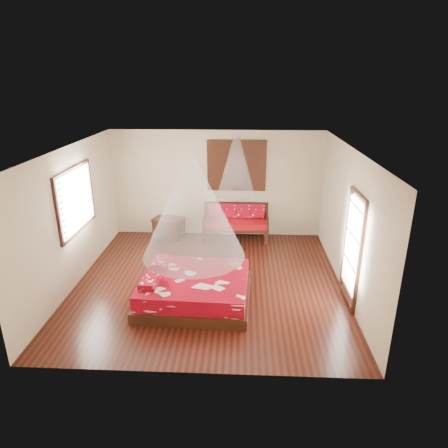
{
  "coord_description": "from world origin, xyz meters",
  "views": [
    {
      "loc": [
        0.68,
        -7.42,
        4.08
      ],
      "look_at": [
        0.3,
        0.42,
        1.15
      ],
      "focal_mm": 32.0,
      "sensor_mm": 36.0,
      "label": 1
    }
  ],
  "objects": [
    {
      "name": "room",
      "position": [
        0.0,
        0.0,
        1.4
      ],
      "size": [
        5.54,
        5.54,
        2.84
      ],
      "color": "black",
      "rests_on": "ground"
    },
    {
      "name": "wine_tray",
      "position": [
        0.55,
        -0.2,
        0.55
      ],
      "size": [
        0.23,
        0.23,
        0.19
      ],
      "rotation": [
        0.0,
        0.0,
        0.19
      ],
      "color": "brown",
      "rests_on": "bed"
    },
    {
      "name": "bed",
      "position": [
        -0.22,
        -0.73,
        0.25
      ],
      "size": [
        2.15,
        1.97,
        0.64
      ],
      "rotation": [
        0.0,
        0.0,
        -0.05
      ],
      "color": "black",
      "rests_on": "floor"
    },
    {
      "name": "glazed_door",
      "position": [
        2.72,
        -0.6,
        1.07
      ],
      "size": [
        0.08,
        1.02,
        2.16
      ],
      "color": "black",
      "rests_on": "floor"
    },
    {
      "name": "window_left",
      "position": [
        -2.71,
        0.2,
        1.7
      ],
      "size": [
        0.1,
        1.74,
        1.34
      ],
      "color": "black",
      "rests_on": "wall_left"
    },
    {
      "name": "shutter_panel",
      "position": [
        0.51,
        2.72,
        1.9
      ],
      "size": [
        1.52,
        0.06,
        1.32
      ],
      "color": "black",
      "rests_on": "wall_back"
    },
    {
      "name": "daybed",
      "position": [
        0.51,
        2.38,
        0.52
      ],
      "size": [
        1.69,
        0.75,
        0.94
      ],
      "color": "black",
      "rests_on": "floor"
    },
    {
      "name": "mosquito_net_main",
      "position": [
        -0.2,
        -0.73,
        1.85
      ],
      "size": [
        1.89,
        1.89,
        1.8
      ],
      "primitive_type": "cone",
      "color": "white",
      "rests_on": "ceiling"
    },
    {
      "name": "mosquito_net_daybed",
      "position": [
        0.51,
        2.25,
        2.0
      ],
      "size": [
        0.95,
        0.95,
        1.5
      ],
      "primitive_type": "cone",
      "color": "white",
      "rests_on": "ceiling"
    },
    {
      "name": "storage_chest",
      "position": [
        -1.28,
        2.45,
        0.27
      ],
      "size": [
        0.9,
        0.77,
        0.52
      ],
      "rotation": [
        0.0,
        0.0,
        -0.32
      ],
      "color": "black",
      "rests_on": "floor"
    }
  ]
}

